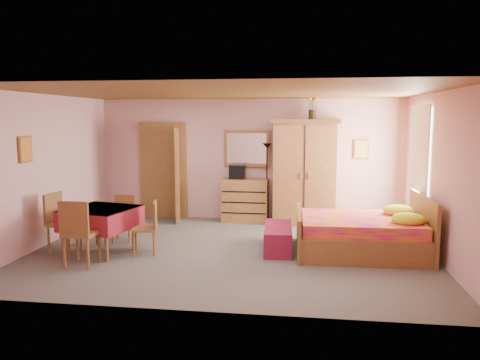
# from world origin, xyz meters

# --- Properties ---
(floor) EXTENTS (6.50, 6.50, 0.00)m
(floor) POSITION_xyz_m (0.00, 0.00, 0.00)
(floor) COLOR #615C55
(floor) RESTS_ON ground
(ceiling) EXTENTS (6.50, 6.50, 0.00)m
(ceiling) POSITION_xyz_m (0.00, 0.00, 2.60)
(ceiling) COLOR brown
(ceiling) RESTS_ON wall_back
(wall_back) EXTENTS (6.50, 0.10, 2.60)m
(wall_back) POSITION_xyz_m (0.00, 2.50, 1.30)
(wall_back) COLOR #D59B9B
(wall_back) RESTS_ON floor
(wall_front) EXTENTS (6.50, 0.10, 2.60)m
(wall_front) POSITION_xyz_m (0.00, -2.50, 1.30)
(wall_front) COLOR #D59B9B
(wall_front) RESTS_ON floor
(wall_left) EXTENTS (0.10, 5.00, 2.60)m
(wall_left) POSITION_xyz_m (-3.25, 0.00, 1.30)
(wall_left) COLOR #D59B9B
(wall_left) RESTS_ON floor
(wall_right) EXTENTS (0.10, 5.00, 2.60)m
(wall_right) POSITION_xyz_m (3.25, 0.00, 1.30)
(wall_right) COLOR #D59B9B
(wall_right) RESTS_ON floor
(doorway) EXTENTS (1.06, 0.12, 2.15)m
(doorway) POSITION_xyz_m (-1.90, 2.47, 1.02)
(doorway) COLOR #9E6B35
(doorway) RESTS_ON floor
(window) EXTENTS (0.08, 1.40, 1.95)m
(window) POSITION_xyz_m (3.21, 1.20, 1.45)
(window) COLOR white
(window) RESTS_ON wall_right
(picture_left) EXTENTS (0.04, 0.32, 0.42)m
(picture_left) POSITION_xyz_m (-3.22, -0.60, 1.70)
(picture_left) COLOR orange
(picture_left) RESTS_ON wall_left
(picture_back) EXTENTS (0.30, 0.04, 0.40)m
(picture_back) POSITION_xyz_m (2.35, 2.47, 1.55)
(picture_back) COLOR #D8BF59
(picture_back) RESTS_ON wall_back
(chest_of_drawers) EXTENTS (0.98, 0.51, 0.91)m
(chest_of_drawers) POSITION_xyz_m (-0.05, 2.25, 0.46)
(chest_of_drawers) COLOR #AB703A
(chest_of_drawers) RESTS_ON floor
(wall_mirror) EXTENTS (0.99, 0.09, 0.78)m
(wall_mirror) POSITION_xyz_m (-0.05, 2.46, 1.55)
(wall_mirror) COLOR white
(wall_mirror) RESTS_ON wall_back
(stereo) EXTENTS (0.33, 0.24, 0.30)m
(stereo) POSITION_xyz_m (-0.23, 2.26, 1.06)
(stereo) COLOR black
(stereo) RESTS_ON chest_of_drawers
(floor_lamp) EXTENTS (0.26, 0.26, 1.67)m
(floor_lamp) POSITION_xyz_m (0.40, 2.31, 0.84)
(floor_lamp) COLOR black
(floor_lamp) RESTS_ON floor
(wardrobe) EXTENTS (1.41, 0.75, 2.17)m
(wardrobe) POSITION_xyz_m (1.19, 2.17, 1.09)
(wardrobe) COLOR #AA6939
(wardrobe) RESTS_ON floor
(sunflower_vase) EXTENTS (0.22, 0.22, 0.52)m
(sunflower_vase) POSITION_xyz_m (1.32, 2.25, 2.43)
(sunflower_vase) COLOR gold
(sunflower_vase) RESTS_ON wardrobe
(bed) EXTENTS (2.11, 1.67, 0.96)m
(bed) POSITION_xyz_m (2.10, 0.17, 0.48)
(bed) COLOR #BF1270
(bed) RESTS_ON floor
(bench) EXTENTS (0.50, 1.22, 0.40)m
(bench) POSITION_xyz_m (0.76, 0.16, 0.20)
(bench) COLOR maroon
(bench) RESTS_ON floor
(dining_table) EXTENTS (1.22, 1.22, 0.74)m
(dining_table) POSITION_xyz_m (-2.08, -0.42, 0.37)
(dining_table) COLOR maroon
(dining_table) RESTS_ON floor
(chair_south) EXTENTS (0.47, 0.47, 1.01)m
(chair_south) POSITION_xyz_m (-2.10, -1.07, 0.50)
(chair_south) COLOR #915D31
(chair_south) RESTS_ON floor
(chair_north) EXTENTS (0.41, 0.41, 0.82)m
(chair_north) POSITION_xyz_m (-2.02, 0.35, 0.41)
(chair_north) COLOR #A76B38
(chair_north) RESTS_ON floor
(chair_west) EXTENTS (0.50, 0.50, 0.97)m
(chair_west) POSITION_xyz_m (-2.71, -0.43, 0.49)
(chair_west) COLOR olive
(chair_west) RESTS_ON floor
(chair_east) EXTENTS (0.47, 0.47, 0.85)m
(chair_east) POSITION_xyz_m (-1.37, -0.36, 0.43)
(chair_east) COLOR #A77038
(chair_east) RESTS_ON floor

